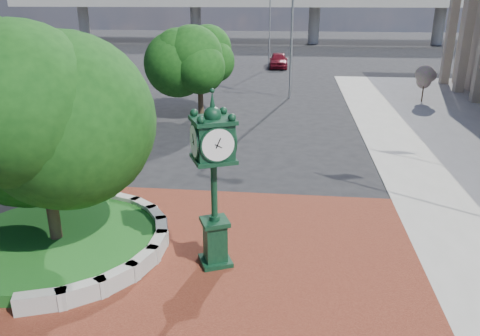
# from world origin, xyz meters

# --- Properties ---
(ground) EXTENTS (200.00, 200.00, 0.00)m
(ground) POSITION_xyz_m (0.00, 0.00, 0.00)
(ground) COLOR black
(ground) RESTS_ON ground
(plaza) EXTENTS (12.00, 12.00, 0.04)m
(plaza) POSITION_xyz_m (0.00, -1.00, 0.02)
(plaza) COLOR maroon
(plaza) RESTS_ON ground
(planter_wall) EXTENTS (2.96, 6.77, 0.54)m
(planter_wall) POSITION_xyz_m (-2.71, -0.00, 0.27)
(planter_wall) COLOR #9E9B93
(planter_wall) RESTS_ON ground
(grass_bed) EXTENTS (6.10, 6.10, 0.40)m
(grass_bed) POSITION_xyz_m (-5.00, 0.00, 0.20)
(grass_bed) COLOR #164F1A
(grass_bed) RESTS_ON ground
(overpass) EXTENTS (90.00, 12.00, 7.50)m
(overpass) POSITION_xyz_m (-0.22, 70.00, 6.54)
(overpass) COLOR #9E9B93
(overpass) RESTS_ON ground
(tree_planter) EXTENTS (5.20, 5.20, 6.33)m
(tree_planter) POSITION_xyz_m (-5.00, 0.00, 3.72)
(tree_planter) COLOR #38281C
(tree_planter) RESTS_ON ground
(tree_street) EXTENTS (4.40, 4.40, 5.45)m
(tree_street) POSITION_xyz_m (-4.00, 18.00, 3.24)
(tree_street) COLOR #38281C
(tree_street) RESTS_ON ground
(post_clock) EXTENTS (1.33, 1.33, 5.08)m
(post_clock) POSITION_xyz_m (0.02, -0.32, 2.79)
(post_clock) COLOR black
(post_clock) RESTS_ON ground
(parked_car) EXTENTS (2.12, 4.92, 1.66)m
(parked_car) POSITION_xyz_m (0.30, 40.49, 0.83)
(parked_car) COLOR maroon
(parked_car) RESTS_ON ground
(street_lamp_near) EXTENTS (2.16, 1.11, 10.23)m
(street_lamp_near) POSITION_xyz_m (2.01, 24.03, 6.00)
(street_lamp_near) COLOR slate
(street_lamp_near) RESTS_ON ground
(street_lamp_far) EXTENTS (1.80, 0.63, 8.16)m
(street_lamp_far) POSITION_xyz_m (-0.52, 39.67, 4.78)
(street_lamp_far) COLOR slate
(street_lamp_far) RESTS_ON ground
(shrub_far) EXTENTS (1.20, 1.20, 2.20)m
(shrub_far) POSITION_xyz_m (11.60, 23.66, 1.59)
(shrub_far) COLOR #38281C
(shrub_far) RESTS_ON ground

